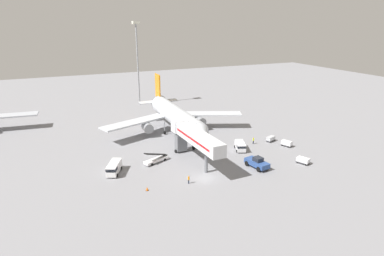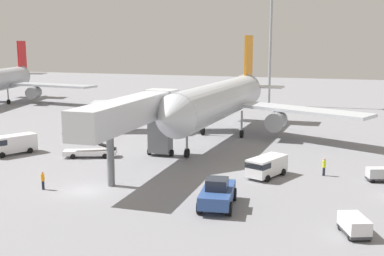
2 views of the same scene
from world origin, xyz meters
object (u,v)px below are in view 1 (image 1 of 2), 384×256
Objects in this scene: baggage_cart_rear_left at (287,143)px; service_van_mid_left at (240,146)px; pushback_tug at (257,163)px; baggage_cart_outer_left at (303,160)px; apron_light_mast at (137,49)px; baggage_cart_rear_right at (271,139)px; ground_crew_worker_midground at (189,179)px; ground_crew_worker_foreground at (253,140)px; jet_bridge at (193,137)px; belt_loader_truck at (156,159)px; airplane_at_gate at (175,115)px; service_van_near_left at (114,168)px; safety_cone_alpha at (147,189)px.

service_van_mid_left is at bearing 168.52° from baggage_cart_rear_left.
pushback_tug reaches higher than service_van_mid_left.
apron_light_mast reaches higher than baggage_cart_outer_left.
baggage_cart_outer_left is at bearing -98.59° from baggage_cart_rear_right.
baggage_cart_rear_right is 1.57× the size of ground_crew_worker_midground.
service_van_mid_left reaches higher than ground_crew_worker_foreground.
service_van_mid_left is 12.42m from baggage_cart_rear_left.
service_van_mid_left is 3.04× the size of ground_crew_worker_midground.
jet_bridge reaches higher than service_van_mid_left.
baggage_cart_rear_left reaches higher than baggage_cart_rear_right.
jet_bridge is 11.18× the size of ground_crew_worker_foreground.
belt_loader_truck is at bearing 175.94° from service_van_mid_left.
apron_light_mast is at bearing 104.97° from baggage_cart_outer_left.
ground_crew_worker_midground is at bearing -106.42° from airplane_at_gate.
jet_bridge reaches higher than ground_crew_worker_foreground.
service_van_near_left is 3.23× the size of ground_crew_worker_foreground.
safety_cone_alpha is at bearing -115.73° from belt_loader_truck.
service_van_near_left is 30.85m from service_van_mid_left.
baggage_cart_rear_left is at bearing 11.27° from safety_cone_alpha.
apron_light_mast reaches higher than belt_loader_truck.
baggage_cart_rear_left is at bearing 69.93° from baggage_cart_outer_left.
service_van_mid_left reaches higher than ground_crew_worker_midground.
airplane_at_gate reaches higher than baggage_cart_outer_left.
pushback_tug is 1.01× the size of service_van_near_left.
jet_bridge is 3.45× the size of pushback_tug.
jet_bridge is 18.12m from service_van_near_left.
ground_crew_worker_foreground is (-5.26, 0.28, 0.21)m from baggage_cart_rear_right.
pushback_tug is 0.20× the size of apron_light_mast.
baggage_cart_rear_right is at bearing 43.64° from pushback_tug.
baggage_cart_outer_left is 1.77× the size of ground_crew_worker_midground.
airplane_at_gate is at bearing 118.36° from service_van_mid_left.
service_van_mid_left is at bearing -4.06° from belt_loader_truck.
pushback_tug is at bearing -136.36° from baggage_cart_rear_right.
baggage_cart_outer_left is (39.37, -12.08, -0.55)m from service_van_near_left.
ground_crew_worker_foreground is 0.06× the size of apron_light_mast.
service_van_near_left is at bearing -176.52° from baggage_cart_rear_right.
jet_bridge reaches higher than pushback_tug.
baggage_cart_outer_left is 15.20m from ground_crew_worker_foreground.
service_van_mid_left reaches higher than safety_cone_alpha.
service_van_mid_left is at bearing -168.73° from baggage_cart_rear_right.
airplane_at_gate is 53.68× the size of safety_cone_alpha.
apron_light_mast reaches higher than pushback_tug.
baggage_cart_outer_left is at bearing -3.64° from safety_cone_alpha.
jet_bridge is 19.95m from ground_crew_worker_foreground.
service_van_mid_left is 6.77× the size of safety_cone_alpha.
pushback_tug is 3.24× the size of ground_crew_worker_foreground.
belt_loader_truck is 32.73m from baggage_cart_outer_left.
apron_light_mast reaches higher than airplane_at_gate.
belt_loader_truck is 9.96m from service_van_near_left.
service_van_near_left is 41.18m from baggage_cart_outer_left.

